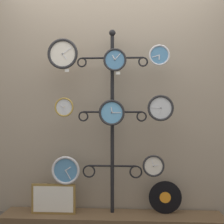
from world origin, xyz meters
name	(u,v)px	position (x,y,z in m)	size (l,w,h in m)	color
shop_wall	(113,82)	(0.00, 0.57, 1.40)	(4.40, 0.04, 2.80)	gray
low_shelf	(112,217)	(0.00, 0.35, 0.03)	(2.20, 0.36, 0.06)	brown
display_stand	(112,154)	(0.00, 0.41, 0.65)	(0.72, 0.37, 1.92)	black
clock_top_left	(63,54)	(-0.49, 0.31, 1.66)	(0.31, 0.04, 0.31)	silver
clock_top_center	(115,60)	(0.03, 0.33, 1.60)	(0.23, 0.04, 0.23)	#4C84B2
clock_top_right	(159,55)	(0.47, 0.32, 1.64)	(0.21, 0.04, 0.21)	#4C84B2
clock_middle_left	(64,107)	(-0.48, 0.33, 1.13)	(0.19, 0.04, 0.19)	silver
clock_middle_center	(112,113)	(0.00, 0.32, 1.07)	(0.26, 0.04, 0.26)	#60A8DB
clock_middle_right	(161,108)	(0.48, 0.31, 1.12)	(0.26, 0.04, 0.26)	silver
clock_bottom_left	(66,170)	(-0.46, 0.31, 0.50)	(0.28, 0.04, 0.28)	#4C84B2
clock_bottom_right	(153,166)	(0.41, 0.32, 0.55)	(0.22, 0.04, 0.22)	silver
vinyl_record	(165,197)	(0.53, 0.39, 0.22)	(0.33, 0.01, 0.33)	black
picture_frame	(53,199)	(-0.59, 0.32, 0.21)	(0.45, 0.02, 0.30)	olive
price_tag_upper	(67,70)	(-0.44, 0.31, 1.49)	(0.04, 0.00, 0.03)	white
price_tag_mid	(118,73)	(0.06, 0.33, 1.47)	(0.04, 0.00, 0.03)	white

